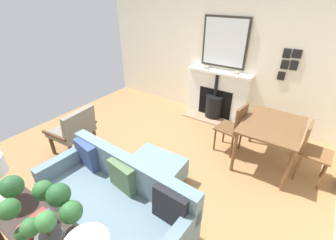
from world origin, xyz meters
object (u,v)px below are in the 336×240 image
at_px(fireplace, 216,97).
at_px(mantel_bowl_near, 206,67).
at_px(armchair_accent, 74,128).
at_px(dining_chair_near_fireplace, 235,126).
at_px(potted_plant, 44,211).
at_px(mantel_bowl_far, 236,72).
at_px(ottoman, 157,168).
at_px(dining_chair_by_back_wall, 311,148).
at_px(console_table, 46,239).
at_px(dining_table, 272,129).
at_px(book_stack, 37,224).
at_px(sofa, 115,202).

height_order(fireplace, mantel_bowl_near, mantel_bowl_near).
height_order(armchair_accent, dining_chair_near_fireplace, dining_chair_near_fireplace).
height_order(fireplace, potted_plant, potted_plant).
relative_size(mantel_bowl_far, ottoman, 0.16).
height_order(fireplace, dining_chair_by_back_wall, fireplace).
bearing_deg(console_table, dining_table, 158.26).
bearing_deg(mantel_bowl_far, dining_chair_by_back_wall, 55.60).
xyz_separation_m(console_table, book_stack, (-0.01, -0.09, 0.12)).
bearing_deg(dining_table, armchair_accent, -61.16).
bearing_deg(dining_table, fireplace, -128.23).
height_order(fireplace, sofa, fireplace).
height_order(mantel_bowl_near, book_stack, mantel_bowl_near).
bearing_deg(ottoman, potted_plant, 6.81).
bearing_deg(sofa, mantel_bowl_near, -171.33).
xyz_separation_m(fireplace, console_table, (3.96, 0.18, 0.19)).
distance_m(fireplace, potted_plant, 4.01).
bearing_deg(book_stack, mantel_bowl_near, -174.26).
bearing_deg(dining_table, book_stack, -23.29).
relative_size(fireplace, dining_chair_by_back_wall, 1.53).
bearing_deg(dining_table, sofa, -28.22).
bearing_deg(potted_plant, ottoman, -173.19).
bearing_deg(book_stack, ottoman, 177.88).
relative_size(fireplace, console_table, 0.77).
bearing_deg(mantel_bowl_far, dining_table, 42.96).
bearing_deg(mantel_bowl_far, console_table, -2.36).
distance_m(mantel_bowl_near, armchair_accent, 2.86).
bearing_deg(console_table, armchair_accent, -131.51).
height_order(console_table, dining_chair_by_back_wall, dining_chair_by_back_wall).
relative_size(ottoman, book_stack, 2.59).
xyz_separation_m(dining_table, dining_chair_by_back_wall, (-0.01, 0.56, -0.11)).
bearing_deg(dining_chair_near_fireplace, armchair_accent, -55.59).
distance_m(mantel_bowl_far, sofa, 3.30).
bearing_deg(dining_table, potted_plant, -19.09).
xyz_separation_m(sofa, console_table, (0.75, -0.00, 0.27)).
height_order(mantel_bowl_far, dining_chair_by_back_wall, mantel_bowl_far).
bearing_deg(mantel_bowl_far, ottoman, -4.69).
relative_size(mantel_bowl_near, dining_chair_near_fireplace, 0.14).
distance_m(fireplace, dining_chair_near_fireplace, 1.32).
bearing_deg(mantel_bowl_near, sofa, 8.67).
xyz_separation_m(sofa, dining_table, (-2.15, 1.16, 0.27)).
bearing_deg(console_table, potted_plant, 95.56).
bearing_deg(fireplace, mantel_bowl_far, 92.72).
xyz_separation_m(ottoman, dining_chair_near_fireplace, (-1.30, 0.64, 0.28)).
xyz_separation_m(console_table, dining_table, (-2.91, 1.16, -0.00)).
bearing_deg(book_stack, dining_table, 156.71).
relative_size(armchair_accent, potted_plant, 1.33).
bearing_deg(potted_plant, mantel_bowl_far, 179.92).
relative_size(console_table, dining_table, 1.67).
xyz_separation_m(dining_table, dining_chair_near_fireplace, (0.01, -0.55, -0.11)).
relative_size(potted_plant, book_stack, 2.14).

